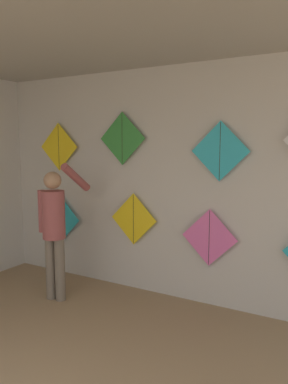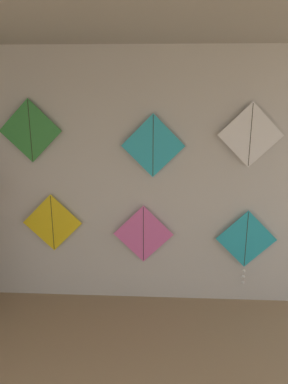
# 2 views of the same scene
# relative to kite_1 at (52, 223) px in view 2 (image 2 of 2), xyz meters

# --- Properties ---
(back_panel) EXTENTS (5.90, 0.06, 2.80)m
(back_panel) POSITION_rel_kite_1_xyz_m (0.48, 0.09, 0.46)
(back_panel) COLOR beige
(back_panel) RESTS_ON ground
(ceiling_slab) EXTENTS (5.90, 4.52, 0.04)m
(ceiling_slab) POSITION_rel_kite_1_xyz_m (0.48, -1.80, 1.88)
(ceiling_slab) COLOR #A8A399
(kite_1) EXTENTS (0.67, 0.01, 0.67)m
(kite_1) POSITION_rel_kite_1_xyz_m (0.00, 0.00, 0.00)
(kite_1) COLOR yellow
(kite_2) EXTENTS (0.67, 0.01, 0.67)m
(kite_2) POSITION_rel_kite_1_xyz_m (1.02, 0.00, -0.11)
(kite_2) COLOR pink
(kite_3) EXTENTS (0.67, 0.04, 0.87)m
(kite_3) POSITION_rel_kite_1_xyz_m (2.14, -0.00, -0.18)
(kite_3) COLOR #28B2C6
(kite_5) EXTENTS (0.67, 0.01, 0.67)m
(kite_5) POSITION_rel_kite_1_xyz_m (-0.16, 0.00, 1.02)
(kite_5) COLOR #338C38
(kite_6) EXTENTS (0.67, 0.01, 0.67)m
(kite_6) POSITION_rel_kite_1_xyz_m (1.12, 0.00, 0.87)
(kite_6) COLOR #28B2C6
(kite_7) EXTENTS (0.67, 0.01, 0.67)m
(kite_7) POSITION_rel_kite_1_xyz_m (2.10, 0.00, 0.99)
(kite_7) COLOR white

